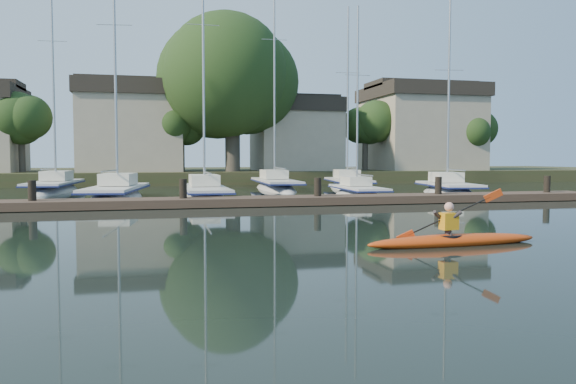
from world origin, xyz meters
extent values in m
plane|color=black|center=(0.00, 0.00, 0.00)|extent=(160.00, 160.00, 0.00)
ellipsoid|color=#BC420E|center=(2.83, 1.79, 0.10)|extent=(4.60, 0.86, 0.35)
cylinder|color=black|center=(2.68, 1.78, 0.21)|extent=(0.72, 0.72, 0.09)
imported|color=#2B2628|center=(2.68, 1.78, 0.58)|extent=(0.26, 0.37, 0.99)
cube|color=orange|center=(2.68, 1.78, 0.59)|extent=(0.40, 0.31, 0.41)
sphere|color=#D89787|center=(2.68, 1.78, 0.93)|extent=(0.22, 0.22, 0.22)
cube|color=#4F3A2D|center=(0.00, 14.00, 0.20)|extent=(34.00, 2.00, 0.35)
cylinder|color=black|center=(-9.00, 14.00, 0.30)|extent=(0.32, 0.32, 1.80)
cylinder|color=black|center=(-3.00, 14.00, 0.30)|extent=(0.32, 0.32, 1.80)
cylinder|color=black|center=(3.00, 14.00, 0.30)|extent=(0.32, 0.32, 1.80)
cylinder|color=black|center=(9.00, 14.00, 0.30)|extent=(0.32, 0.32, 1.80)
cylinder|color=black|center=(15.00, 14.00, 0.30)|extent=(0.32, 0.32, 1.80)
ellipsoid|color=silver|center=(-6.08, 19.29, -0.38)|extent=(3.52, 9.52, 2.08)
cube|color=silver|center=(-6.08, 19.29, 0.60)|extent=(3.19, 7.84, 0.15)
cube|color=navy|center=(-6.08, 19.29, 0.51)|extent=(3.30, 8.04, 0.09)
cube|color=beige|center=(-6.01, 19.85, 1.01)|extent=(1.87, 2.78, 0.60)
cylinder|color=#9EA0A5|center=(-6.05, 19.57, 7.22)|extent=(0.13, 0.13, 13.12)
cylinder|color=#9EA0A5|center=(-6.27, 17.91, 1.48)|extent=(0.56, 3.51, 0.09)
cylinder|color=#9EA0A5|center=(-6.05, 19.57, 8.79)|extent=(1.74, 0.27, 0.03)
ellipsoid|color=silver|center=(-1.67, 18.59, -0.36)|extent=(2.17, 9.22, 1.95)
cube|color=silver|center=(-1.67, 18.59, 0.56)|extent=(2.07, 7.56, 0.14)
cube|color=navy|center=(-1.67, 18.59, 0.48)|extent=(2.15, 7.75, 0.08)
cube|color=beige|center=(-1.67, 19.14, 0.94)|extent=(1.44, 2.58, 0.56)
cylinder|color=#9EA0A5|center=(-1.67, 18.87, 7.27)|extent=(0.12, 0.12, 13.31)
cylinder|color=#9EA0A5|center=(-1.68, 17.21, 1.38)|extent=(0.09, 3.50, 0.08)
cylinder|color=#9EA0A5|center=(-1.67, 18.87, 8.87)|extent=(1.64, 0.03, 0.03)
ellipsoid|color=silver|center=(6.64, 18.55, -0.31)|extent=(2.24, 7.20, 1.69)
cube|color=silver|center=(6.64, 18.55, 0.49)|extent=(2.08, 5.92, 0.12)
cube|color=navy|center=(6.64, 18.55, 0.42)|extent=(2.16, 6.07, 0.07)
cube|color=beige|center=(6.66, 18.98, 0.82)|extent=(1.35, 2.05, 0.49)
cylinder|color=#9EA0A5|center=(6.65, 18.77, 5.43)|extent=(0.11, 0.11, 9.78)
cylinder|color=#9EA0A5|center=(6.58, 17.49, 1.20)|extent=(0.21, 2.70, 0.07)
cylinder|color=#9EA0A5|center=(6.65, 18.77, 6.60)|extent=(1.42, 0.10, 0.03)
ellipsoid|color=silver|center=(12.46, 19.20, -0.37)|extent=(3.43, 7.66, 2.01)
cube|color=silver|center=(12.46, 19.20, 0.58)|extent=(3.10, 6.33, 0.15)
cube|color=navy|center=(12.46, 19.20, 0.50)|extent=(3.21, 6.49, 0.08)
cube|color=beige|center=(12.53, 19.63, 0.97)|extent=(1.81, 2.29, 0.58)
cylinder|color=#9EA0A5|center=(12.50, 19.41, 5.91)|extent=(0.13, 0.13, 10.56)
cylinder|color=#9EA0A5|center=(12.27, 18.10, 1.43)|extent=(0.56, 2.78, 0.08)
cylinder|color=#9EA0A5|center=(12.50, 19.41, 7.18)|extent=(1.67, 0.32, 0.03)
ellipsoid|color=silver|center=(-10.21, 26.76, -0.38)|extent=(2.81, 9.76, 2.04)
cube|color=silver|center=(-10.21, 26.76, 0.59)|extent=(2.60, 8.02, 0.15)
cube|color=navy|center=(-10.21, 26.76, 0.50)|extent=(2.70, 8.22, 0.09)
cube|color=beige|center=(-10.17, 27.33, 0.99)|extent=(1.66, 2.78, 0.59)
cylinder|color=#9EA0A5|center=(-10.19, 27.04, 7.61)|extent=(0.13, 0.13, 13.93)
cylinder|color=#9EA0A5|center=(-10.29, 25.31, 1.45)|extent=(0.30, 3.66, 0.09)
cylinder|color=#9EA0A5|center=(-10.19, 27.04, 9.28)|extent=(1.71, 0.13, 0.03)
ellipsoid|color=silver|center=(3.69, 26.36, -0.38)|extent=(2.70, 10.82, 2.04)
cube|color=silver|center=(3.69, 26.36, 0.59)|extent=(2.51, 8.89, 0.15)
cube|color=navy|center=(3.69, 26.36, 0.50)|extent=(2.61, 9.10, 0.09)
cube|color=beige|center=(3.72, 27.00, 0.99)|extent=(1.63, 3.07, 0.59)
cylinder|color=#9EA0A5|center=(3.70, 26.68, 8.16)|extent=(0.13, 0.13, 15.03)
cylinder|color=#9EA0A5|center=(3.62, 24.75, 1.45)|extent=(0.25, 4.08, 0.09)
cylinder|color=#9EA0A5|center=(3.70, 26.68, 9.96)|extent=(1.72, 0.10, 0.03)
ellipsoid|color=silver|center=(8.80, 26.27, -0.37)|extent=(3.37, 8.78, 2.03)
cube|color=silver|center=(8.80, 26.27, 0.59)|extent=(3.06, 7.24, 0.15)
cube|color=navy|center=(8.80, 26.27, 0.50)|extent=(3.17, 7.42, 0.09)
cube|color=beige|center=(8.86, 26.78, 0.98)|extent=(1.80, 2.57, 0.59)
cylinder|color=#9EA0A5|center=(8.83, 26.53, 6.52)|extent=(0.13, 0.13, 11.76)
cylinder|color=#9EA0A5|center=(8.62, 25.00, 1.44)|extent=(0.52, 3.23, 0.09)
cylinder|color=#9EA0A5|center=(8.83, 26.53, 7.94)|extent=(1.70, 0.26, 0.03)
cube|color=#2B371B|center=(0.00, 44.00, 0.50)|extent=(90.00, 24.00, 1.00)
cube|color=#A59984|center=(-6.00, 38.00, 4.00)|extent=(8.00, 8.00, 6.00)
cube|color=black|center=(-6.00, 38.00, 7.60)|extent=(8.40, 8.40, 1.20)
cube|color=#A59984|center=(8.00, 38.00, 3.50)|extent=(7.00, 7.00, 5.00)
cube|color=black|center=(8.00, 38.00, 6.60)|extent=(7.35, 7.35, 1.20)
cube|color=#A59984|center=(20.00, 38.00, 4.25)|extent=(9.00, 9.00, 6.50)
cube|color=black|center=(20.00, 38.00, 8.10)|extent=(9.45, 9.45, 1.20)
cylinder|color=#443F36|center=(2.00, 35.00, 3.50)|extent=(1.20, 1.20, 5.00)
sphere|color=#1E3113|center=(2.00, 35.00, 8.50)|extent=(8.50, 8.50, 8.50)
cylinder|color=#443F36|center=(-14.00, 36.00, 2.50)|extent=(0.48, 0.48, 3.00)
sphere|color=#1E3113|center=(-14.00, 36.00, 5.00)|extent=(3.40, 3.40, 3.40)
cylinder|color=#443F36|center=(-2.00, 35.50, 2.40)|extent=(0.38, 0.38, 2.80)
sphere|color=#1E3113|center=(-2.00, 35.50, 4.60)|extent=(2.72, 2.72, 2.72)
cylinder|color=#443F36|center=(14.00, 36.50, 2.60)|extent=(0.50, 0.50, 3.20)
sphere|color=#1E3113|center=(14.00, 36.50, 5.25)|extent=(3.57, 3.57, 3.57)
cylinder|color=#443F36|center=(24.00, 35.00, 2.30)|extent=(0.41, 0.41, 2.60)
sphere|color=#1E3113|center=(24.00, 35.00, 4.45)|extent=(2.89, 2.89, 2.89)
camera|label=1|loc=(-4.18, -10.34, 2.11)|focal=35.00mm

